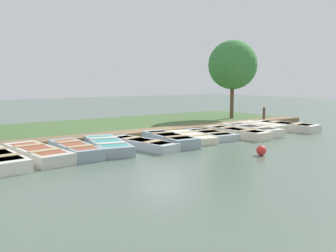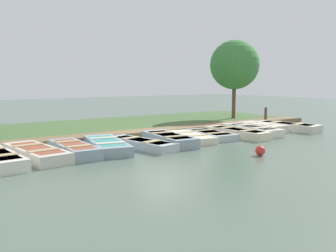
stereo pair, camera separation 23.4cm
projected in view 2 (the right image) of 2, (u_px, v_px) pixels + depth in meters
ground_plane at (162, 138)px, 17.76m from camera, size 80.00×80.00×0.00m
shore_bank at (115, 126)px, 21.85m from camera, size 8.00×24.00×0.13m
dock_walkway at (149, 132)px, 18.70m from camera, size 1.24×22.58×0.27m
rowboat_1 at (36, 153)px, 13.11m from camera, size 3.65×1.58×0.42m
rowboat_2 at (74, 149)px, 13.78m from camera, size 3.15×1.08×0.43m
rowboat_3 at (107, 145)px, 14.70m from camera, size 3.68×1.94×0.41m
rowboat_4 at (141, 144)px, 15.20m from camera, size 3.52×1.59×0.36m
rowboat_5 at (169, 139)px, 16.04m from camera, size 3.34×1.45×0.44m
rowboat_6 at (189, 137)px, 16.96m from camera, size 3.12×1.54×0.33m
rowboat_7 at (211, 135)px, 17.76m from camera, size 2.92×1.55×0.33m
rowboat_8 at (237, 133)px, 18.08m from camera, size 3.50×1.21×0.41m
rowboat_9 at (252, 130)px, 19.04m from camera, size 3.52×1.48×0.42m
rowboat_10 at (262, 127)px, 20.21m from camera, size 2.82×1.31×0.43m
rowboat_11 at (287, 126)px, 20.50m from camera, size 3.64×1.69×0.42m
mooring_post_far at (266, 115)px, 23.38m from camera, size 0.16×0.16×1.05m
buoy at (260, 151)px, 13.65m from camera, size 0.37×0.37×0.37m
park_tree_left at (235, 65)px, 25.11m from camera, size 3.30×3.30×5.39m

